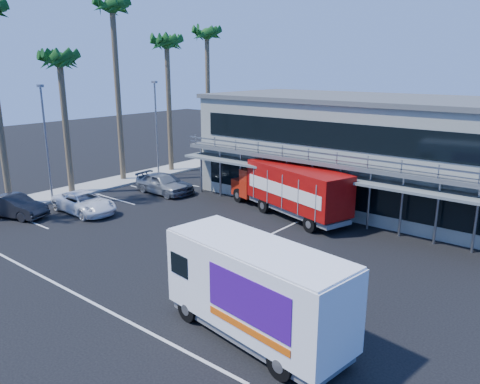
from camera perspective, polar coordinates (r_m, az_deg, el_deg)
The scene contains 15 objects.
ground at distance 24.42m, azimuth -7.08°, elevation -7.34°, with size 120.00×120.00×0.00m, color black.
building at distance 33.77m, azimuth 15.04°, elevation 5.00°, with size 22.40×12.00×7.30m.
curb_strip at distance 39.17m, azimuth -16.15°, elevation 0.91°, with size 3.00×32.00×0.16m, color #A5A399.
palm_c at distance 36.37m, azimuth -21.09°, elevation 14.03°, with size 2.80×2.80×10.75m.
palm_d at distance 39.56m, azimuth -15.24°, elevation 19.72°, with size 2.80×2.80×14.75m.
palm_e at distance 42.23m, azimuth -8.91°, elevation 16.68°, with size 2.80×2.80×12.25m.
palm_f at distance 46.43m, azimuth -4.05°, elevation 17.77°, with size 2.80×2.80×13.25m.
light_pole_near at distance 35.10m, azimuth -22.59°, elevation 6.13°, with size 0.50×0.25×8.09m.
light_pole_far at distance 40.78m, azimuth -10.17°, elevation 8.14°, with size 0.50×0.25×8.09m.
red_truck at distance 29.74m, azimuth 6.13°, elevation 0.46°, with size 9.96×5.08×3.28m.
white_van at distance 16.43m, azimuth 2.00°, elevation -11.81°, with size 7.35×3.39×3.46m.
parked_car_b at distance 32.83m, azimuth -25.80°, elevation -1.55°, with size 1.52×4.35×1.43m, color black.
parked_car_c at distance 32.09m, azimuth -18.45°, elevation -1.22°, with size 2.28×4.93×1.37m, color white.
parked_car_d at distance 35.77m, azimuth -9.02°, elevation 1.03°, with size 1.94×4.77×1.38m, color #2A2F38.
parked_car_e at distance 35.49m, azimuth -9.50°, elevation 1.04°, with size 1.84×4.57×1.56m, color gray.
Camera 1 is at (16.38, -15.56, 9.26)m, focal length 35.00 mm.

